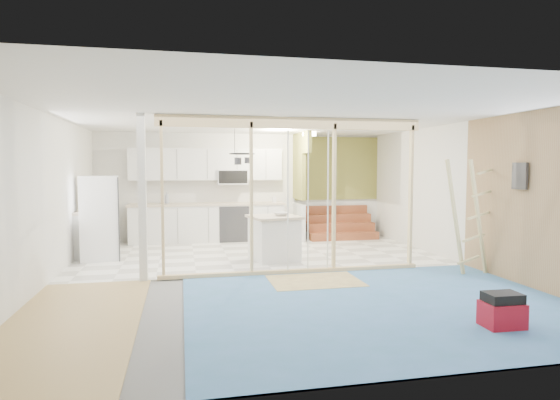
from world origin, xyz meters
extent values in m
cube|color=slate|center=(0.00, 0.00, 0.00)|extent=(7.00, 8.00, 0.01)
cube|color=white|center=(0.00, 0.00, 2.60)|extent=(7.00, 8.00, 0.01)
cube|color=silver|center=(0.00, 4.00, 1.30)|extent=(7.00, 0.01, 2.60)
cube|color=silver|center=(0.00, -4.00, 1.30)|extent=(7.00, 0.01, 2.60)
cube|color=silver|center=(-3.50, 0.00, 1.30)|extent=(0.01, 8.00, 2.60)
cube|color=silver|center=(3.50, 0.00, 1.30)|extent=(0.01, 8.00, 2.60)
cube|color=white|center=(0.00, 2.00, 0.01)|extent=(7.00, 4.00, 0.02)
cube|color=#4E7CBD|center=(1.00, -2.00, 0.01)|extent=(5.00, 4.00, 0.02)
cube|color=tan|center=(-2.75, -2.00, 0.01)|extent=(1.50, 4.00, 0.02)
cube|color=#CFBB72|center=(0.50, -0.60, 0.02)|extent=(1.40, 1.00, 0.01)
cube|color=beige|center=(0.30, 0.00, 2.50)|extent=(4.40, 0.09, 0.18)
cube|color=beige|center=(0.30, 0.00, 0.05)|extent=(4.40, 0.09, 0.06)
cube|color=silver|center=(-2.10, 0.00, 1.30)|extent=(0.12, 0.14, 2.60)
cube|color=beige|center=(-1.80, 0.00, 1.30)|extent=(0.04, 0.09, 2.40)
cube|color=beige|center=(-0.40, 0.00, 1.30)|extent=(0.05, 0.09, 2.40)
cube|color=beige|center=(1.00, 0.00, 1.30)|extent=(0.04, 0.09, 2.40)
cube|color=beige|center=(2.40, 0.00, 1.30)|extent=(0.04, 0.09, 2.40)
cylinder|color=silver|center=(0.20, -0.03, 1.22)|extent=(0.02, 0.02, 2.35)
cylinder|color=silver|center=(0.90, 0.02, 1.22)|extent=(0.02, 0.02, 2.35)
cylinder|color=silver|center=(0.55, 0.00, 1.22)|extent=(0.02, 0.02, 2.35)
cube|color=silver|center=(-0.90, 3.70, 0.44)|extent=(3.60, 0.60, 0.88)
cube|color=beige|center=(-0.90, 3.70, 0.91)|extent=(3.66, 0.64, 0.05)
cube|color=silver|center=(-3.20, 2.60, 0.44)|extent=(0.60, 1.60, 0.88)
cube|color=beige|center=(-3.20, 2.60, 0.91)|extent=(0.64, 1.64, 0.05)
cube|color=silver|center=(-0.90, 3.82, 1.85)|extent=(3.60, 0.34, 0.75)
cube|color=silver|center=(-0.30, 3.78, 1.55)|extent=(0.72, 0.38, 0.36)
cube|color=black|center=(-0.30, 3.59, 1.55)|extent=(0.68, 0.02, 0.30)
cube|color=olive|center=(1.30, 3.55, 1.80)|extent=(0.10, 0.90, 1.60)
cube|color=silver|center=(1.30, 3.55, 0.45)|extent=(0.10, 0.90, 0.90)
cube|color=olive|center=(1.30, 2.85, 2.35)|extent=(0.10, 0.50, 0.50)
cube|color=olive|center=(2.40, 3.97, 1.75)|extent=(2.20, 0.04, 1.60)
cube|color=silver|center=(2.40, 3.97, 0.45)|extent=(2.20, 0.04, 0.90)
cube|color=#99532C|center=(2.35, 3.20, 0.10)|extent=(1.70, 0.26, 0.20)
cube|color=#99532C|center=(2.35, 3.46, 0.30)|extent=(1.70, 0.26, 0.20)
cube|color=#99532C|center=(2.35, 3.72, 0.50)|extent=(1.70, 0.26, 0.20)
cube|color=#99532C|center=(2.35, 3.98, 0.70)|extent=(1.70, 0.26, 0.20)
torus|color=black|center=(-0.30, 1.90, 2.05)|extent=(0.52, 0.52, 0.02)
cylinder|color=black|center=(-0.45, 1.90, 2.30)|extent=(0.01, 0.01, 0.50)
cylinder|color=black|center=(-0.15, 1.90, 2.30)|extent=(0.01, 0.01, 0.50)
cylinder|color=#36363B|center=(-0.40, 1.80, 1.90)|extent=(0.14, 0.14, 0.14)
cylinder|color=#36363B|center=(-0.18, 2.00, 1.92)|extent=(0.12, 0.12, 0.12)
cube|color=#A28458|center=(3.48, -2.00, 1.30)|extent=(0.02, 4.00, 2.60)
cube|color=#36363B|center=(3.43, -1.40, 1.65)|extent=(0.04, 0.30, 0.40)
cylinder|color=#FFEABF|center=(1.40, 3.00, 2.54)|extent=(0.32, 0.32, 0.08)
cube|color=white|center=(-3.04, 1.91, 0.81)|extent=(0.79, 0.77, 1.61)
cube|color=#36363B|center=(-2.70, 1.91, 0.81)|extent=(0.12, 0.64, 1.58)
cube|color=silver|center=(0.21, 1.16, 0.40)|extent=(0.92, 0.92, 0.80)
cube|color=beige|center=(0.21, 1.16, 0.84)|extent=(1.03, 1.03, 0.05)
imported|color=white|center=(0.33, 1.13, 0.90)|extent=(0.35, 0.35, 0.07)
imported|color=#9FA5B2|center=(-1.84, 3.79, 1.07)|extent=(0.11, 0.12, 0.27)
imported|color=silver|center=(0.70, 3.64, 1.02)|extent=(0.10, 0.10, 0.19)
cube|color=maroon|center=(1.93, -3.04, 0.15)|extent=(0.43, 0.33, 0.30)
cube|color=black|center=(1.93, -3.04, 0.35)|extent=(0.39, 0.29, 0.11)
cube|color=#C9BD7B|center=(2.83, -0.70, 0.96)|extent=(0.45, 0.13, 1.89)
cube|color=#C9BD7B|center=(3.25, -0.70, 0.96)|extent=(0.45, 0.13, 1.89)
cube|color=#C9BD7B|center=(3.09, -0.70, 0.26)|extent=(0.45, 0.13, 0.13)
cube|color=#C9BD7B|center=(3.17, -0.70, 0.62)|extent=(0.45, 0.13, 0.13)
cube|color=#C9BD7B|center=(3.24, -0.70, 0.99)|extent=(0.45, 0.13, 0.13)
cube|color=#C9BD7B|center=(3.32, -0.70, 1.35)|extent=(0.45, 0.13, 0.13)
cube|color=#C9BD7B|center=(3.39, -0.70, 1.72)|extent=(0.45, 0.13, 0.13)
camera|label=1|loc=(-1.51, -7.47, 1.78)|focal=30.00mm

